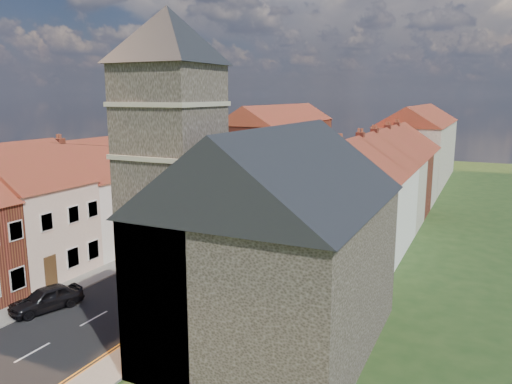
# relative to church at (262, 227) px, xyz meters

# --- Properties ---
(ground) EXTENTS (160.00, 160.00, 0.00)m
(ground) POSITION_rel_church_xyz_m (-9.36, -3.32, -5.88)
(ground) COLOR #3B5122
(ground) RESTS_ON ground
(road) EXTENTS (7.00, 90.00, 0.02)m
(road) POSITION_rel_church_xyz_m (-9.36, 26.68, -5.87)
(road) COLOR black
(road) RESTS_ON ground
(pavement_left) EXTENTS (1.80, 90.00, 0.12)m
(pavement_left) POSITION_rel_church_xyz_m (-13.76, 26.68, -5.82)
(pavement_left) COLOR #9F9B91
(pavement_left) RESTS_ON ground
(pavement_right) EXTENTS (1.80, 90.00, 0.12)m
(pavement_right) POSITION_rel_church_xyz_m (-4.96, 26.68, -5.82)
(pavement_right) COLOR #9F9B91
(pavement_right) RESTS_ON ground
(church) EXTENTS (11.25, 14.25, 15.20)m
(church) POSITION_rel_church_xyz_m (0.00, 0.00, 0.00)
(church) COLOR #312A22
(church) RESTS_ON ground
(cottage_r_tudor) EXTENTS (8.30, 5.20, 9.00)m
(cottage_r_tudor) POSITION_rel_church_xyz_m (-0.09, 9.37, -1.41)
(cottage_r_tudor) COLOR beige
(cottage_r_tudor) RESTS_ON ground
(cottage_r_white_near) EXTENTS (8.30, 6.00, 9.00)m
(cottage_r_white_near) POSITION_rel_church_xyz_m (-0.06, 14.77, -1.40)
(cottage_r_white_near) COLOR white
(cottage_r_white_near) RESTS_ON ground
(cottage_r_cream_mid) EXTENTS (8.30, 5.20, 9.00)m
(cottage_r_cream_mid) POSITION_rel_church_xyz_m (-0.06, 20.17, -1.40)
(cottage_r_cream_mid) COLOR white
(cottage_r_cream_mid) RESTS_ON ground
(cottage_r_pink) EXTENTS (8.30, 6.00, 9.00)m
(cottage_r_pink) POSITION_rel_church_xyz_m (-0.06, 25.57, -1.40)
(cottage_r_pink) COLOR beige
(cottage_r_pink) RESTS_ON ground
(cottage_r_white_far) EXTENTS (8.30, 5.20, 9.00)m
(cottage_r_white_far) POSITION_rel_church_xyz_m (-0.06, 30.97, -1.40)
(cottage_r_white_far) COLOR maroon
(cottage_r_white_far) RESTS_ON ground
(cottage_r_cream_far) EXTENTS (8.30, 6.00, 9.00)m
(cottage_r_cream_far) POSITION_rel_church_xyz_m (-0.06, 36.37, -1.40)
(cottage_r_cream_far) COLOR beige
(cottage_r_cream_far) RESTS_ON ground
(cottage_l_cream) EXTENTS (8.30, 6.30, 9.10)m
(cottage_l_cream) POSITION_rel_church_xyz_m (-18.66, 2.22, -1.35)
(cottage_l_cream) COLOR beige
(cottage_l_cream) RESTS_ON ground
(cottage_l_white) EXTENTS (8.30, 6.90, 8.80)m
(cottage_l_white) POSITION_rel_church_xyz_m (-18.66, 8.62, -1.51)
(cottage_l_white) COLOR white
(cottage_l_white) RESTS_ON ground
(cottage_l_brick_mid) EXTENTS (8.30, 5.70, 9.10)m
(cottage_l_brick_mid) POSITION_rel_church_xyz_m (-18.66, 14.72, -1.35)
(cottage_l_brick_mid) COLOR maroon
(cottage_l_brick_mid) RESTS_ON ground
(cottage_l_pink) EXTENTS (8.30, 6.30, 8.80)m
(cottage_l_pink) POSITION_rel_church_xyz_m (-18.66, 20.52, -1.51)
(cottage_l_pink) COLOR beige
(cottage_l_pink) RESTS_ON ground
(block_right_far) EXTENTS (8.30, 24.20, 10.50)m
(block_right_far) POSITION_rel_church_xyz_m (-0.06, 51.68, -0.58)
(block_right_far) COLOR beige
(block_right_far) RESTS_ON ground
(block_left_far) EXTENTS (8.30, 24.20, 10.50)m
(block_left_far) POSITION_rel_church_xyz_m (-18.66, 46.68, -0.58)
(block_left_far) COLOR maroon
(block_left_far) RESTS_ON ground
(lamppost) EXTENTS (0.88, 0.15, 6.00)m
(lamppost) POSITION_rel_church_xyz_m (-13.17, 16.68, -2.34)
(lamppost) COLOR black
(lamppost) RESTS_ON pavement_left
(car_near) EXTENTS (2.79, 4.26, 1.35)m
(car_near) POSITION_rel_church_xyz_m (-12.56, -1.58, -5.20)
(car_near) COLOR black
(car_near) RESTS_ON ground
(car_mid) EXTENTS (2.97, 4.95, 1.54)m
(car_mid) POSITION_rel_church_xyz_m (-11.89, 27.30, -5.11)
(car_mid) COLOR #B9BBC2
(car_mid) RESTS_ON ground
(car_far) EXTENTS (2.64, 4.92, 1.36)m
(car_far) POSITION_rel_church_xyz_m (-10.92, 30.68, -5.20)
(car_far) COLOR navy
(car_far) RESTS_ON ground
(car_distant) EXTENTS (3.51, 5.17, 1.32)m
(car_distant) POSITION_rel_church_xyz_m (-12.45, 59.52, -5.22)
(car_distant) COLOR #B0B3B8
(car_distant) RESTS_ON ground
(pedestrian_left) EXTENTS (0.75, 0.60, 1.80)m
(pedestrian_left) POSITION_rel_church_xyz_m (-13.30, 9.18, -4.86)
(pedestrian_left) COLOR black
(pedestrian_left) RESTS_ON pavement_left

